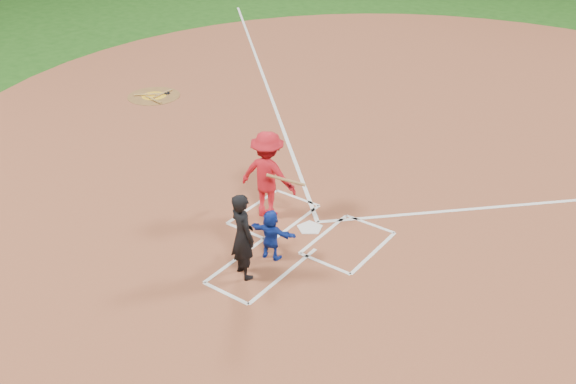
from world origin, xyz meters
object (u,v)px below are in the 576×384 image
Objects in this scene: home_plate at (310,228)px; batter_at_plate at (268,175)px; catcher at (271,235)px; umpire at (243,236)px; on_deck_circle at (154,96)px.

batter_at_plate reaches higher than home_plate.
catcher is (-0.02, -1.36, 0.54)m from home_plate.
home_plate is 2.31m from umpire.
batter_at_plate is at bearing -59.57° from catcher.
on_deck_circle is (-8.63, 3.59, -0.00)m from home_plate.
home_plate is 0.35× the size of on_deck_circle.
umpire is at bearing -33.87° from on_deck_circle.
on_deck_circle is 0.84× the size of batter_at_plate.
home_plate is at bearing -22.60° from on_deck_circle.
batter_at_plate is (-1.06, 1.29, 0.46)m from catcher.
home_plate is 9.35m from on_deck_circle.
catcher is 0.54× the size of batter_at_plate.
umpire is at bearing -64.42° from batter_at_plate.
home_plate is 1.48m from batter_at_plate.
catcher is at bearing -50.38° from batter_at_plate.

